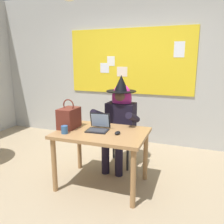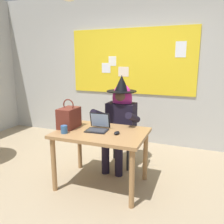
{
  "view_description": "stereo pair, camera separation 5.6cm",
  "coord_description": "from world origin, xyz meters",
  "px_view_note": "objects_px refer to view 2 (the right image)",
  "views": [
    {
      "loc": [
        1.29,
        -2.43,
        1.59
      ],
      "look_at": [
        0.2,
        0.41,
        0.9
      ],
      "focal_mm": 37.23,
      "sensor_mm": 36.0,
      "label": 1
    },
    {
      "loc": [
        1.35,
        -2.41,
        1.59
      ],
      "look_at": [
        0.2,
        0.41,
        0.9
      ],
      "focal_mm": 37.23,
      "sensor_mm": 36.0,
      "label": 2
    }
  ],
  "objects_px": {
    "computer_mouse": "(117,133)",
    "handbag": "(69,118)",
    "person_costumed": "(120,116)",
    "laptop": "(98,126)",
    "desk_main": "(101,139)",
    "chair_at_desk": "(123,132)",
    "coffee_mug": "(64,129)"
  },
  "relations": [
    {
      "from": "person_costumed",
      "to": "coffee_mug",
      "type": "bearing_deg",
      "value": -25.42
    },
    {
      "from": "desk_main",
      "to": "coffee_mug",
      "type": "xyz_separation_m",
      "value": [
        -0.38,
        -0.23,
        0.15
      ]
    },
    {
      "from": "desk_main",
      "to": "laptop",
      "type": "distance_m",
      "value": 0.16
    },
    {
      "from": "desk_main",
      "to": "handbag",
      "type": "bearing_deg",
      "value": -179.45
    },
    {
      "from": "person_costumed",
      "to": "handbag",
      "type": "distance_m",
      "value": 0.79
    },
    {
      "from": "handbag",
      "to": "coffee_mug",
      "type": "bearing_deg",
      "value": -72.32
    },
    {
      "from": "computer_mouse",
      "to": "handbag",
      "type": "relative_size",
      "value": 0.28
    },
    {
      "from": "chair_at_desk",
      "to": "handbag",
      "type": "bearing_deg",
      "value": -32.5
    },
    {
      "from": "laptop",
      "to": "handbag",
      "type": "distance_m",
      "value": 0.41
    },
    {
      "from": "coffee_mug",
      "to": "desk_main",
      "type": "bearing_deg",
      "value": 31.2
    },
    {
      "from": "laptop",
      "to": "coffee_mug",
      "type": "relative_size",
      "value": 3.0
    },
    {
      "from": "handbag",
      "to": "coffee_mug",
      "type": "distance_m",
      "value": 0.25
    },
    {
      "from": "computer_mouse",
      "to": "coffee_mug",
      "type": "distance_m",
      "value": 0.63
    },
    {
      "from": "chair_at_desk",
      "to": "person_costumed",
      "type": "relative_size",
      "value": 0.65
    },
    {
      "from": "desk_main",
      "to": "handbag",
      "type": "xyz_separation_m",
      "value": [
        -0.46,
        -0.0,
        0.23
      ]
    },
    {
      "from": "chair_at_desk",
      "to": "laptop",
      "type": "height_order",
      "value": "laptop"
    },
    {
      "from": "chair_at_desk",
      "to": "handbag",
      "type": "height_order",
      "value": "handbag"
    },
    {
      "from": "chair_at_desk",
      "to": "laptop",
      "type": "bearing_deg",
      "value": -6.58
    },
    {
      "from": "person_costumed",
      "to": "desk_main",
      "type": "bearing_deg",
      "value": -1.9
    },
    {
      "from": "chair_at_desk",
      "to": "coffee_mug",
      "type": "xyz_separation_m",
      "value": [
        -0.4,
        -0.98,
        0.27
      ]
    },
    {
      "from": "handbag",
      "to": "coffee_mug",
      "type": "relative_size",
      "value": 3.98
    },
    {
      "from": "laptop",
      "to": "handbag",
      "type": "relative_size",
      "value": 0.75
    },
    {
      "from": "laptop",
      "to": "chair_at_desk",
      "type": "bearing_deg",
      "value": 78.45
    },
    {
      "from": "person_costumed",
      "to": "computer_mouse",
      "type": "distance_m",
      "value": 0.69
    },
    {
      "from": "desk_main",
      "to": "handbag",
      "type": "distance_m",
      "value": 0.51
    },
    {
      "from": "chair_at_desk",
      "to": "laptop",
      "type": "relative_size",
      "value": 3.13
    },
    {
      "from": "computer_mouse",
      "to": "handbag",
      "type": "height_order",
      "value": "handbag"
    },
    {
      "from": "coffee_mug",
      "to": "person_costumed",
      "type": "bearing_deg",
      "value": 65.03
    },
    {
      "from": "person_costumed",
      "to": "laptop",
      "type": "relative_size",
      "value": 4.81
    },
    {
      "from": "computer_mouse",
      "to": "coffee_mug",
      "type": "xyz_separation_m",
      "value": [
        -0.6,
        -0.2,
        0.03
      ]
    },
    {
      "from": "coffee_mug",
      "to": "handbag",
      "type": "bearing_deg",
      "value": 107.68
    },
    {
      "from": "laptop",
      "to": "coffee_mug",
      "type": "distance_m",
      "value": 0.42
    }
  ]
}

